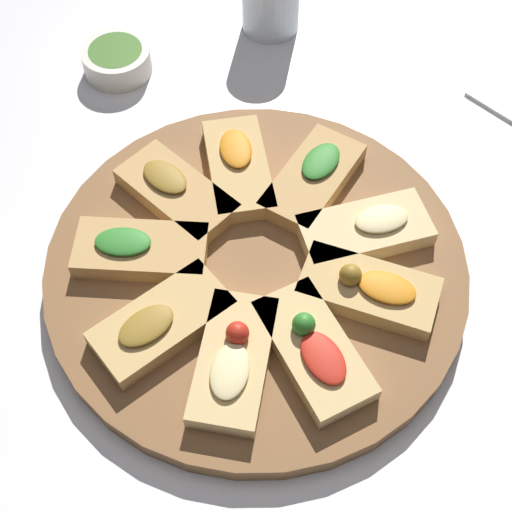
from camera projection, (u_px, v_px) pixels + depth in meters
ground_plane at (256, 274)px, 0.68m from camera, size 3.00×3.00×0.00m
serving_board at (256, 268)px, 0.67m from camera, size 0.39×0.39×0.02m
focaccia_slice_0 at (140, 249)px, 0.66m from camera, size 0.13×0.13×0.03m
focaccia_slice_1 at (159, 320)px, 0.62m from camera, size 0.06×0.12×0.03m
focaccia_slice_2 at (234, 360)px, 0.60m from camera, size 0.12×0.13×0.03m
focaccia_slice_3 at (313, 349)px, 0.60m from camera, size 0.13×0.08×0.03m
focaccia_slice_4 at (369, 289)px, 0.63m from camera, size 0.13×0.11×0.03m
focaccia_slice_5 at (366, 229)px, 0.67m from camera, size 0.10×0.13×0.03m
focaccia_slice_6 at (313, 178)px, 0.71m from camera, size 0.09×0.13×0.03m
focaccia_slice_7 at (238, 167)px, 0.71m from camera, size 0.13×0.11×0.03m
focaccia_slice_8 at (176, 192)px, 0.70m from camera, size 0.13×0.07×0.03m
dipping_bowl at (117, 59)px, 0.82m from camera, size 0.08×0.08×0.03m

